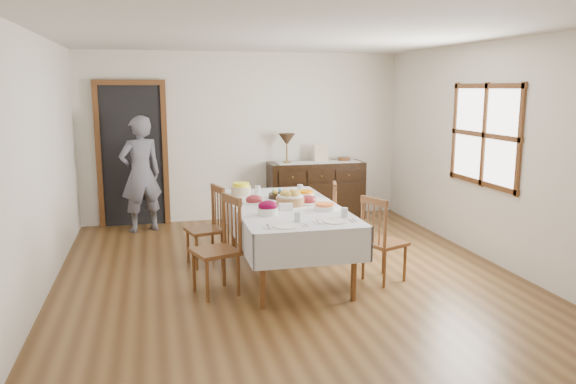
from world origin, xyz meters
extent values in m
plane|color=brown|center=(0.00, 0.00, 0.00)|extent=(6.00, 6.00, 0.00)
cube|color=silver|center=(0.00, 0.00, 2.60)|extent=(5.00, 6.00, 0.02)
cube|color=silver|center=(0.00, 3.00, 1.30)|extent=(5.00, 0.02, 2.60)
cube|color=silver|center=(0.00, -3.00, 1.30)|extent=(5.00, 0.02, 2.60)
cube|color=silver|center=(-2.50, 0.00, 1.30)|extent=(0.02, 6.00, 2.60)
cube|color=silver|center=(2.50, 0.00, 1.30)|extent=(0.02, 6.00, 2.60)
cube|color=white|center=(2.49, 0.30, 1.50)|extent=(0.02, 1.30, 1.10)
cube|color=brown|center=(2.48, 0.30, 1.50)|extent=(0.03, 1.46, 1.26)
cube|color=black|center=(-1.70, 2.96, 1.05)|extent=(0.90, 0.06, 2.10)
cube|color=brown|center=(-1.70, 2.94, 1.05)|extent=(1.04, 0.08, 2.18)
cube|color=silver|center=(0.00, 0.20, 0.76)|extent=(1.12, 2.22, 0.04)
cylinder|color=brown|center=(-0.45, -0.75, 0.36)|extent=(0.06, 0.06, 0.72)
cylinder|color=brown|center=(0.46, -0.76, 0.36)|extent=(0.06, 0.06, 0.72)
cylinder|color=brown|center=(-0.45, 1.16, 0.36)|extent=(0.06, 0.06, 0.72)
cylinder|color=brown|center=(0.46, 1.16, 0.36)|extent=(0.06, 0.06, 0.72)
cube|color=silver|center=(-0.56, 0.21, 0.61)|extent=(0.03, 2.26, 0.34)
cube|color=silver|center=(0.57, 0.20, 0.61)|extent=(0.03, 2.26, 0.34)
cube|color=silver|center=(0.00, -0.91, 0.61)|extent=(1.15, 0.02, 0.34)
cube|color=silver|center=(0.01, 1.32, 0.61)|extent=(1.15, 0.02, 0.34)
cube|color=brown|center=(-0.84, -0.26, 0.45)|extent=(0.52, 0.52, 0.04)
cylinder|color=brown|center=(-1.05, -0.16, 0.21)|extent=(0.04, 0.04, 0.43)
cylinder|color=brown|center=(-0.95, -0.48, 0.21)|extent=(0.04, 0.04, 0.43)
cylinder|color=brown|center=(-0.73, -0.05, 0.21)|extent=(0.04, 0.04, 0.43)
cylinder|color=brown|center=(-0.63, -0.37, 0.21)|extent=(0.04, 0.04, 0.43)
cylinder|color=brown|center=(-0.71, -0.04, 0.72)|extent=(0.04, 0.04, 0.55)
cylinder|color=brown|center=(-0.60, -0.38, 0.72)|extent=(0.04, 0.04, 0.55)
cube|color=brown|center=(-0.66, -0.21, 0.96)|extent=(0.16, 0.39, 0.08)
cylinder|color=brown|center=(-0.69, -0.12, 0.70)|extent=(0.02, 0.02, 0.46)
cylinder|color=brown|center=(-0.66, -0.21, 0.70)|extent=(0.02, 0.02, 0.46)
cylinder|color=brown|center=(-0.63, -0.29, 0.70)|extent=(0.02, 0.02, 0.46)
cube|color=brown|center=(-0.85, 0.74, 0.41)|extent=(0.47, 0.47, 0.04)
cylinder|color=brown|center=(-1.05, 0.85, 0.20)|extent=(0.03, 0.03, 0.39)
cylinder|color=brown|center=(-0.97, 0.55, 0.20)|extent=(0.03, 0.03, 0.39)
cylinder|color=brown|center=(-0.74, 0.93, 0.20)|extent=(0.03, 0.03, 0.39)
cylinder|color=brown|center=(-0.66, 0.63, 0.20)|extent=(0.03, 0.03, 0.39)
cylinder|color=brown|center=(-0.73, 0.95, 0.67)|extent=(0.04, 0.04, 0.52)
cylinder|color=brown|center=(-0.64, 0.63, 0.67)|extent=(0.04, 0.04, 0.52)
cube|color=brown|center=(-0.69, 0.79, 0.89)|extent=(0.13, 0.37, 0.07)
cylinder|color=brown|center=(-0.71, 0.87, 0.65)|extent=(0.02, 0.02, 0.42)
cylinder|color=brown|center=(-0.69, 0.79, 0.65)|extent=(0.02, 0.02, 0.42)
cylinder|color=brown|center=(-0.66, 0.71, 0.65)|extent=(0.02, 0.02, 0.42)
cube|color=brown|center=(0.98, -0.28, 0.42)|extent=(0.51, 0.51, 0.04)
cylinder|color=brown|center=(1.18, -0.36, 0.20)|extent=(0.03, 0.03, 0.40)
cylinder|color=brown|center=(1.06, -0.07, 0.20)|extent=(0.03, 0.03, 0.40)
cylinder|color=brown|center=(0.89, -0.49, 0.20)|extent=(0.03, 0.03, 0.40)
cylinder|color=brown|center=(0.77, -0.20, 0.20)|extent=(0.03, 0.03, 0.40)
cylinder|color=brown|center=(0.88, -0.50, 0.67)|extent=(0.04, 0.04, 0.52)
cylinder|color=brown|center=(0.75, -0.20, 0.67)|extent=(0.04, 0.04, 0.52)
cube|color=brown|center=(0.82, -0.35, 0.90)|extent=(0.18, 0.35, 0.07)
cylinder|color=brown|center=(0.85, -0.43, 0.66)|extent=(0.02, 0.02, 0.43)
cylinder|color=brown|center=(0.82, -0.35, 0.66)|extent=(0.02, 0.02, 0.43)
cylinder|color=brown|center=(0.78, -0.27, 0.66)|extent=(0.02, 0.02, 0.43)
cube|color=brown|center=(0.90, 0.65, 0.41)|extent=(0.47, 0.47, 0.04)
cylinder|color=brown|center=(1.00, 0.46, 0.19)|extent=(0.03, 0.03, 0.39)
cylinder|color=brown|center=(1.09, 0.76, 0.19)|extent=(0.03, 0.03, 0.39)
cylinder|color=brown|center=(0.71, 0.55, 0.19)|extent=(0.03, 0.03, 0.39)
cylinder|color=brown|center=(0.79, 0.85, 0.19)|extent=(0.03, 0.03, 0.39)
cylinder|color=brown|center=(0.69, 0.55, 0.66)|extent=(0.04, 0.04, 0.51)
cylinder|color=brown|center=(0.78, 0.86, 0.66)|extent=(0.04, 0.04, 0.51)
cube|color=brown|center=(0.73, 0.70, 0.88)|extent=(0.14, 0.36, 0.07)
cylinder|color=brown|center=(0.71, 0.62, 0.65)|extent=(0.02, 0.02, 0.42)
cylinder|color=brown|center=(0.73, 0.70, 0.65)|extent=(0.02, 0.02, 0.42)
cylinder|color=brown|center=(0.76, 0.78, 0.65)|extent=(0.02, 0.02, 0.42)
cube|color=black|center=(1.09, 2.72, 0.45)|extent=(1.51, 0.50, 0.90)
cube|color=black|center=(0.64, 2.46, 0.72)|extent=(0.42, 0.02, 0.18)
sphere|color=brown|center=(0.64, 2.44, 0.72)|extent=(0.03, 0.03, 0.03)
cube|color=black|center=(1.09, 2.46, 0.72)|extent=(0.42, 0.02, 0.18)
sphere|color=brown|center=(1.09, 2.44, 0.72)|extent=(0.03, 0.03, 0.03)
cube|color=black|center=(1.54, 2.46, 0.72)|extent=(0.42, 0.02, 0.18)
sphere|color=brown|center=(1.54, 2.44, 0.72)|extent=(0.03, 0.03, 0.03)
imported|color=slate|center=(-1.59, 2.54, 0.89)|extent=(0.65, 0.54, 1.79)
cylinder|color=olive|center=(0.06, 0.23, 0.82)|extent=(0.32, 0.32, 0.09)
cylinder|color=silver|center=(0.06, 0.23, 0.88)|extent=(0.28, 0.28, 0.02)
sphere|color=gold|center=(0.13, 0.23, 0.91)|extent=(0.08, 0.08, 0.08)
sphere|color=gold|center=(0.10, 0.30, 0.91)|extent=(0.08, 0.08, 0.08)
sphere|color=gold|center=(0.02, 0.30, 0.91)|extent=(0.08, 0.08, 0.08)
sphere|color=gold|center=(-0.02, 0.23, 0.91)|extent=(0.08, 0.08, 0.08)
sphere|color=gold|center=(0.02, 0.16, 0.91)|extent=(0.08, 0.08, 0.08)
sphere|color=gold|center=(0.10, 0.16, 0.91)|extent=(0.08, 0.08, 0.08)
cylinder|color=black|center=(0.03, 0.65, 0.80)|extent=(0.26, 0.26, 0.05)
ellipsoid|color=pink|center=(0.10, 0.65, 0.86)|extent=(0.05, 0.05, 0.06)
ellipsoid|color=#66BADC|center=(0.05, 0.72, 0.86)|extent=(0.05, 0.05, 0.06)
ellipsoid|color=#91D165|center=(-0.03, 0.69, 0.86)|extent=(0.05, 0.05, 0.06)
ellipsoid|color=yellow|center=(-0.03, 0.60, 0.86)|extent=(0.05, 0.05, 0.06)
ellipsoid|color=#B88BE0|center=(0.05, 0.58, 0.86)|extent=(0.05, 0.05, 0.06)
cylinder|color=white|center=(-0.32, 0.43, 0.78)|extent=(0.26, 0.26, 0.02)
ellipsoid|color=maroon|center=(-0.32, 0.43, 0.81)|extent=(0.19, 0.16, 0.11)
cylinder|color=white|center=(0.28, 0.28, 0.78)|extent=(0.34, 0.34, 0.01)
ellipsoid|color=maroon|center=(0.28, 0.28, 0.81)|extent=(0.19, 0.16, 0.11)
cylinder|color=white|center=(-0.28, -0.18, 0.81)|extent=(0.21, 0.21, 0.07)
ellipsoid|color=maroon|center=(-0.28, -0.18, 0.87)|extent=(0.20, 0.17, 0.11)
cylinder|color=white|center=(0.34, 0.61, 0.80)|extent=(0.20, 0.20, 0.06)
cylinder|color=orange|center=(0.34, 0.61, 0.85)|extent=(0.18, 0.18, 0.03)
cylinder|color=beige|center=(-0.38, 0.95, 0.83)|extent=(0.24, 0.24, 0.11)
cylinder|color=#FDF61D|center=(-0.38, 0.95, 0.91)|extent=(0.20, 0.20, 0.04)
cylinder|color=white|center=(0.36, -0.10, 0.80)|extent=(0.24, 0.24, 0.05)
cylinder|color=orange|center=(0.36, -0.10, 0.83)|extent=(0.20, 0.20, 0.02)
cube|color=white|center=(-0.05, -0.01, 0.81)|extent=(0.14, 0.09, 0.07)
cylinder|color=white|center=(-0.21, -0.71, 0.78)|extent=(0.25, 0.25, 0.01)
cube|color=silver|center=(-0.38, -0.71, 0.78)|extent=(0.08, 0.12, 0.01)
cube|color=silver|center=(-0.38, -0.71, 0.79)|extent=(0.02, 0.16, 0.01)
cube|color=silver|center=(-0.05, -0.71, 0.78)|extent=(0.01, 0.18, 0.01)
cube|color=silver|center=(-0.01, -0.71, 0.78)|extent=(0.02, 0.14, 0.01)
cylinder|color=silver|center=(-0.06, -0.56, 0.83)|extent=(0.07, 0.07, 0.10)
cylinder|color=white|center=(0.29, -0.64, 0.78)|extent=(0.25, 0.25, 0.01)
cube|color=silver|center=(0.12, -0.64, 0.78)|extent=(0.08, 0.12, 0.01)
cube|color=silver|center=(0.12, -0.64, 0.79)|extent=(0.02, 0.16, 0.01)
cube|color=silver|center=(0.45, -0.64, 0.78)|extent=(0.01, 0.18, 0.01)
cube|color=silver|center=(0.49, -0.64, 0.78)|extent=(0.02, 0.14, 0.01)
cylinder|color=silver|center=(0.44, -0.49, 0.83)|extent=(0.07, 0.07, 0.10)
cylinder|color=silver|center=(-0.17, 0.98, 0.82)|extent=(0.07, 0.07, 0.10)
cylinder|color=silver|center=(0.35, 0.90, 0.83)|extent=(0.07, 0.07, 0.10)
cube|color=silver|center=(1.11, 2.69, 0.91)|extent=(1.30, 0.35, 0.01)
cylinder|color=brown|center=(0.62, 2.71, 0.92)|extent=(0.12, 0.12, 0.03)
cylinder|color=brown|center=(0.62, 2.71, 1.06)|extent=(0.02, 0.02, 0.25)
cone|color=#3A281A|center=(0.62, 2.71, 1.27)|extent=(0.26, 0.26, 0.18)
cube|color=beige|center=(1.17, 2.70, 1.04)|extent=(0.22, 0.08, 0.28)
cylinder|color=brown|center=(1.57, 2.75, 0.93)|extent=(0.20, 0.20, 0.06)
camera|label=1|loc=(-1.41, -5.69, 2.07)|focal=35.00mm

